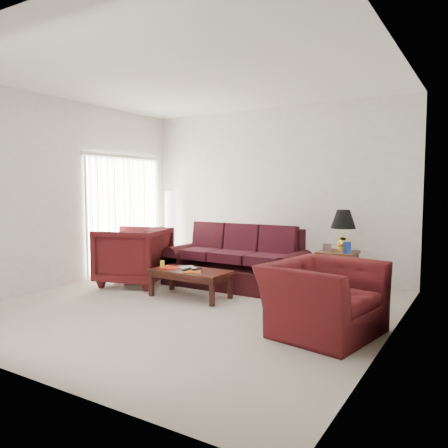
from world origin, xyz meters
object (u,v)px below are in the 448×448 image
sofa (236,258)px  armchair_left (134,256)px  armchair_right (323,298)px  end_table (337,271)px  coffee_table (190,284)px  floor_lamp (171,229)px

sofa → armchair_left: (-1.55, -0.67, 0.00)m
sofa → armchair_right: sofa is taller
sofa → armchair_right: 2.39m
armchair_left → armchair_right: armchair_left is taller
end_table → coffee_table: size_ratio=0.53×
sofa → end_table: sofa is taller
armchair_left → armchair_right: bearing=61.6°
sofa → floor_lamp: size_ratio=1.49×
sofa → armchair_left: size_ratio=2.21×
end_table → floor_lamp: bearing=176.2°
sofa → floor_lamp: floor_lamp is taller
armchair_left → coffee_table: armchair_left is taller
armchair_left → armchair_right: size_ratio=0.87×
coffee_table → floor_lamp: bearing=136.6°
floor_lamp → coffee_table: size_ratio=1.34×
sofa → armchair_left: bearing=-157.9°
end_table → floor_lamp: 3.48m
floor_lamp → coffee_table: 2.57m
sofa → floor_lamp: 2.21m
floor_lamp → armchair_left: (0.45, -1.56, -0.30)m
end_table → armchair_right: armchair_right is taller
floor_lamp → coffee_table: bearing=-45.3°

